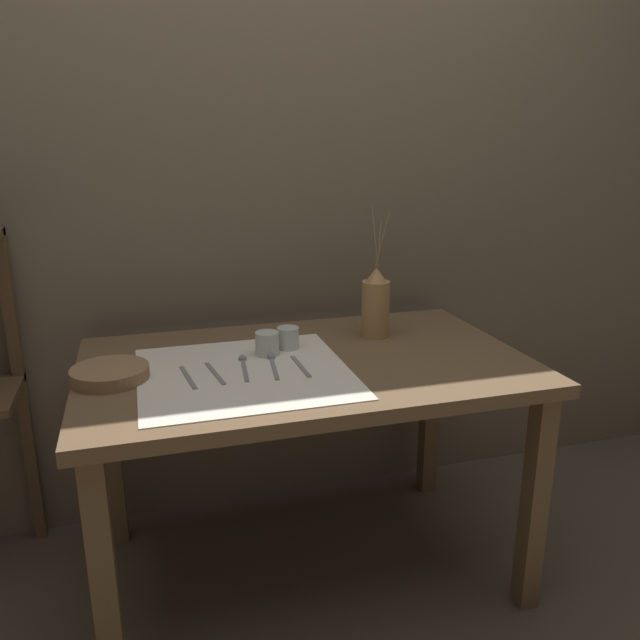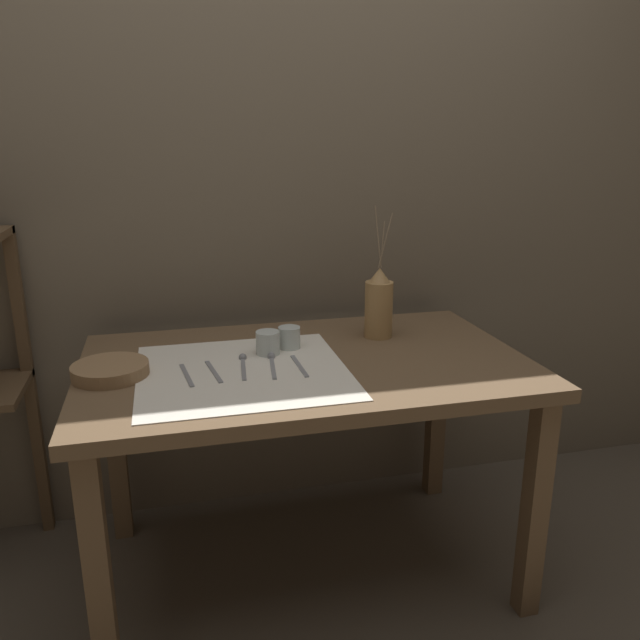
{
  "view_description": "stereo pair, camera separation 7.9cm",
  "coord_description": "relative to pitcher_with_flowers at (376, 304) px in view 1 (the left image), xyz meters",
  "views": [
    {
      "loc": [
        -0.46,
        -1.7,
        1.38
      ],
      "look_at": [
        0.04,
        0.0,
        0.86
      ],
      "focal_mm": 35.0,
      "sensor_mm": 36.0,
      "label": 1
    },
    {
      "loc": [
        -0.38,
        -1.72,
        1.38
      ],
      "look_at": [
        0.04,
        0.0,
        0.86
      ],
      "focal_mm": 35.0,
      "sensor_mm": 36.0,
      "label": 2
    }
  ],
  "objects": [
    {
      "name": "wooden_bowl",
      "position": [
        -0.84,
        -0.17,
        -0.09
      ],
      "size": [
        0.21,
        0.21,
        0.04
      ],
      "color": "#8E6B47",
      "rests_on": "wooden_table"
    },
    {
      "name": "glass_tumbler_near",
      "position": [
        -0.39,
        -0.09,
        -0.07
      ],
      "size": [
        0.07,
        0.07,
        0.07
      ],
      "color": "silver",
      "rests_on": "wooden_table"
    },
    {
      "name": "fork_inner",
      "position": [
        -0.56,
        -0.21,
        -0.1
      ],
      "size": [
        0.04,
        0.18,
        0.0
      ],
      "color": "gray",
      "rests_on": "wooden_table"
    },
    {
      "name": "stone_wall_back",
      "position": [
        -0.28,
        0.35,
        0.35
      ],
      "size": [
        7.0,
        0.06,
        2.4
      ],
      "color": "#6B5E4C",
      "rests_on": "ground_plane"
    },
    {
      "name": "spoon_outer",
      "position": [
        -0.47,
        -0.15,
        -0.1
      ],
      "size": [
        0.04,
        0.19,
        0.02
      ],
      "color": "gray",
      "rests_on": "wooden_table"
    },
    {
      "name": "ground_plane",
      "position": [
        -0.28,
        -0.16,
        -0.85
      ],
      "size": [
        12.0,
        12.0,
        0.0
      ],
      "primitive_type": "plane",
      "color": "brown"
    },
    {
      "name": "pitcher_with_flowers",
      "position": [
        0.0,
        0.0,
        0.0
      ],
      "size": [
        0.09,
        0.09,
        0.43
      ],
      "color": "#A87F4C",
      "rests_on": "wooden_table"
    },
    {
      "name": "wooden_table",
      "position": [
        -0.28,
        -0.16,
        -0.2
      ],
      "size": [
        1.32,
        0.81,
        0.74
      ],
      "color": "brown",
      "rests_on": "ground_plane"
    },
    {
      "name": "linen_cloth",
      "position": [
        -0.48,
        -0.22,
        -0.11
      ],
      "size": [
        0.59,
        0.57,
        0.0
      ],
      "color": "silver",
      "rests_on": "wooden_table"
    },
    {
      "name": "glass_tumbler_far",
      "position": [
        -0.31,
        -0.05,
        -0.07
      ],
      "size": [
        0.07,
        0.07,
        0.07
      ],
      "color": "silver",
      "rests_on": "wooden_table"
    },
    {
      "name": "spoon_inner",
      "position": [
        -0.39,
        -0.17,
        -0.1
      ],
      "size": [
        0.04,
        0.19,
        0.02
      ],
      "color": "gray",
      "rests_on": "wooden_table"
    },
    {
      "name": "fork_outer",
      "position": [
        -0.32,
        -0.22,
        -0.1
      ],
      "size": [
        0.02,
        0.18,
        0.0
      ],
      "color": "gray",
      "rests_on": "wooden_table"
    },
    {
      "name": "knife_center",
      "position": [
        -0.64,
        -0.22,
        -0.1
      ],
      "size": [
        0.03,
        0.18,
        0.0
      ],
      "color": "gray",
      "rests_on": "wooden_table"
    }
  ]
}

